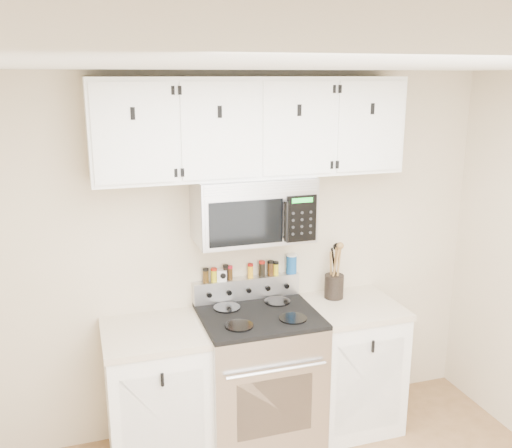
{
  "coord_description": "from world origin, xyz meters",
  "views": [
    {
      "loc": [
        -1.08,
        -1.88,
        2.47
      ],
      "look_at": [
        -0.01,
        1.45,
        1.55
      ],
      "focal_mm": 40.0,
      "sensor_mm": 36.0,
      "label": 1
    }
  ],
  "objects_px": {
    "range": "(259,377)",
    "utensil_crock": "(334,284)",
    "salt_canister": "(291,264)",
    "microwave": "(253,209)"
  },
  "relations": [
    {
      "from": "range",
      "to": "utensil_crock",
      "type": "height_order",
      "value": "utensil_crock"
    },
    {
      "from": "utensil_crock",
      "to": "salt_canister",
      "type": "xyz_separation_m",
      "value": [
        -0.28,
        0.11,
        0.15
      ]
    },
    {
      "from": "microwave",
      "to": "salt_canister",
      "type": "relative_size",
      "value": 5.51
    },
    {
      "from": "microwave",
      "to": "salt_canister",
      "type": "height_order",
      "value": "microwave"
    },
    {
      "from": "microwave",
      "to": "utensil_crock",
      "type": "xyz_separation_m",
      "value": [
        0.62,
        0.04,
        -0.61
      ]
    },
    {
      "from": "range",
      "to": "utensil_crock",
      "type": "distance_m",
      "value": 0.83
    },
    {
      "from": "microwave",
      "to": "salt_canister",
      "type": "distance_m",
      "value": 0.59
    },
    {
      "from": "range",
      "to": "utensil_crock",
      "type": "relative_size",
      "value": 2.75
    },
    {
      "from": "range",
      "to": "salt_canister",
      "type": "bearing_deg",
      "value": 40.13
    },
    {
      "from": "microwave",
      "to": "utensil_crock",
      "type": "height_order",
      "value": "microwave"
    }
  ]
}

